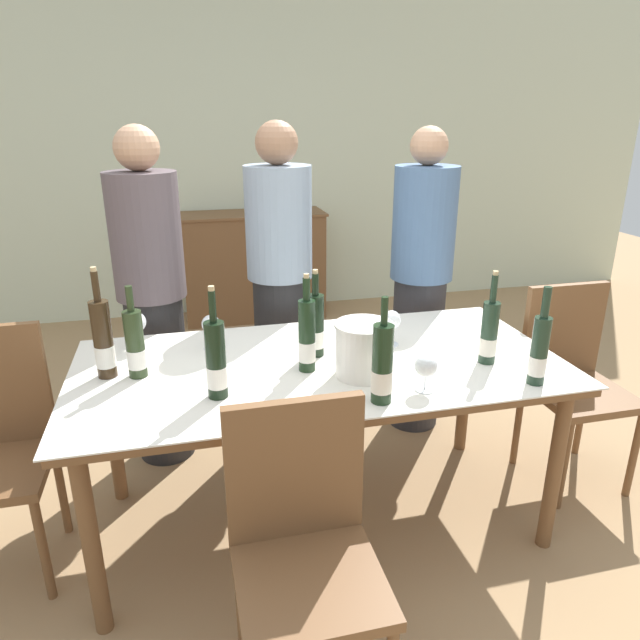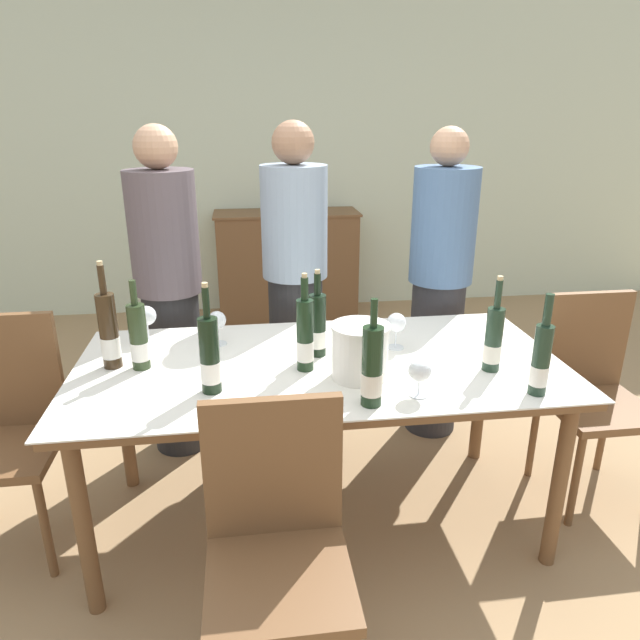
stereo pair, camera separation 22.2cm
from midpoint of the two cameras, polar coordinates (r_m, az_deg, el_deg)
ground_plane at (r=2.69m, az=2.50°, el=-19.28°), size 12.00×12.00×0.00m
back_wall at (r=5.13m, az=-3.53°, el=16.57°), size 8.00×0.10×2.80m
sideboard_cabinet at (r=5.00m, az=-2.01°, el=5.57°), size 1.22×0.46×0.92m
dining_table at (r=2.32m, az=2.76°, el=-5.83°), size 1.93×0.95×0.76m
ice_bucket at (r=2.13m, az=7.02°, el=-3.05°), size 0.22×0.22×0.21m
wine_bottle_0 at (r=2.31m, az=2.49°, el=-0.70°), size 0.07×0.07×0.36m
wine_bottle_1 at (r=2.30m, az=-17.81°, el=-1.26°), size 0.07×0.07×0.43m
wine_bottle_2 at (r=2.02m, az=-7.89°, el=-3.75°), size 0.07×0.07×0.41m
wine_bottle_3 at (r=2.31m, az=19.62°, el=-1.96°), size 0.07×0.07×0.38m
wine_bottle_4 at (r=2.27m, az=-15.05°, el=-1.83°), size 0.07×0.07×0.36m
wine_bottle_5 at (r=2.17m, az=1.41°, el=-1.71°), size 0.07×0.07×0.39m
wine_bottle_6 at (r=2.17m, az=24.01°, el=-3.74°), size 0.06×0.06×0.37m
wine_bottle_7 at (r=1.93m, az=8.53°, el=-4.93°), size 0.07×0.07×0.38m
wine_glass_0 at (r=2.44m, az=-7.72°, el=-0.20°), size 0.08×0.08×0.15m
wine_glass_1 at (r=2.04m, az=13.06°, el=-5.10°), size 0.08×0.08×0.14m
wine_glass_2 at (r=2.42m, az=10.26°, el=-0.43°), size 0.08×0.08×0.16m
wine_glass_3 at (r=2.55m, az=-14.62°, el=0.29°), size 0.09×0.09×0.16m
chair_left_end at (r=2.58m, az=-26.84°, el=-8.97°), size 0.42×0.42×0.96m
chair_right_end at (r=2.94m, az=27.47°, el=-5.64°), size 0.42×0.42×0.95m
chair_near_front at (r=1.79m, az=-0.58°, el=-20.81°), size 0.42×0.42×0.93m
person_host at (r=2.91m, az=-12.70°, el=2.10°), size 0.33×0.33×1.66m
person_guest_left at (r=2.94m, az=-0.33°, el=2.97°), size 0.33×0.33×1.68m
person_guest_right at (r=3.11m, az=13.84°, el=2.97°), size 0.33×0.33×1.65m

